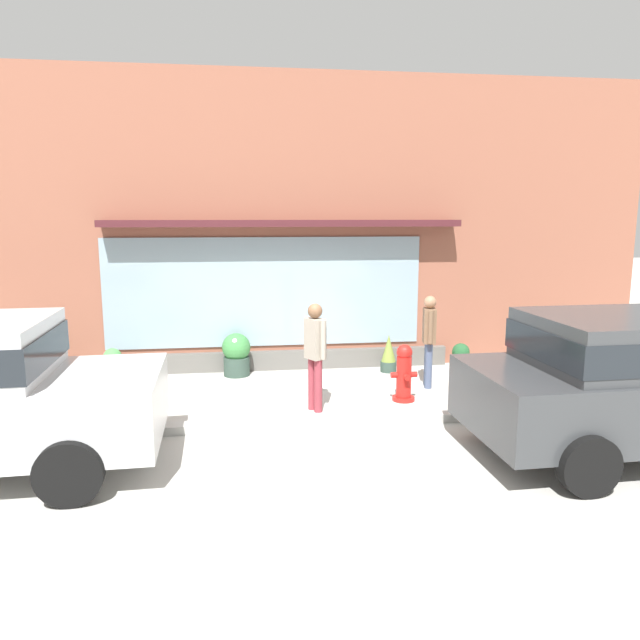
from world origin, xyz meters
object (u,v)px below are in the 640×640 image
(potted_plant_near_hydrant, at_px, (113,367))
(potted_plant_window_left, at_px, (535,336))
(parked_car_dark_gray, at_px, (640,377))
(fire_hydrant, at_px, (404,373))
(pedestrian_with_handbag, at_px, (429,334))
(potted_plant_by_entrance, at_px, (236,354))
(potted_plant_trailing_edge, at_px, (57,355))
(potted_plant_corner_tall, at_px, (389,354))
(potted_plant_window_right, at_px, (461,357))
(pedestrian_passerby, at_px, (315,349))

(potted_plant_near_hydrant, distance_m, potted_plant_window_left, 7.82)
(parked_car_dark_gray, bearing_deg, fire_hydrant, 131.02)
(pedestrian_with_handbag, distance_m, potted_plant_by_entrance, 3.45)
(parked_car_dark_gray, distance_m, potted_plant_window_left, 4.39)
(potted_plant_trailing_edge, height_order, potted_plant_near_hydrant, potted_plant_trailing_edge)
(parked_car_dark_gray, height_order, potted_plant_corner_tall, parked_car_dark_gray)
(fire_hydrant, xyz_separation_m, potted_plant_by_entrance, (-2.60, 1.86, -0.04))
(fire_hydrant, bearing_deg, parked_car_dark_gray, -47.60)
(pedestrian_with_handbag, relative_size, potted_plant_window_right, 2.91)
(potted_plant_corner_tall, bearing_deg, potted_plant_window_left, 2.10)
(potted_plant_near_hydrant, bearing_deg, parked_car_dark_gray, -30.09)
(parked_car_dark_gray, distance_m, potted_plant_near_hydrant, 8.02)
(potted_plant_window_left, bearing_deg, potted_plant_window_right, -170.05)
(fire_hydrant, distance_m, potted_plant_near_hydrant, 4.96)
(pedestrian_with_handbag, bearing_deg, potted_plant_window_left, -52.89)
(potted_plant_corner_tall, bearing_deg, parked_car_dark_gray, -64.19)
(potted_plant_window_left, bearing_deg, potted_plant_trailing_edge, -179.20)
(potted_plant_window_right, height_order, potted_plant_by_entrance, potted_plant_by_entrance)
(pedestrian_passerby, relative_size, potted_plant_trailing_edge, 1.52)
(pedestrian_with_handbag, xyz_separation_m, potted_plant_corner_tall, (-0.42, 1.03, -0.57))
(potted_plant_trailing_edge, bearing_deg, parked_car_dark_gray, -27.87)
(potted_plant_corner_tall, bearing_deg, potted_plant_near_hydrant, -178.10)
(fire_hydrant, height_order, pedestrian_passerby, pedestrian_passerby)
(parked_car_dark_gray, height_order, potted_plant_by_entrance, parked_car_dark_gray)
(potted_plant_window_right, distance_m, potted_plant_window_left, 1.63)
(fire_hydrant, distance_m, parked_car_dark_gray, 3.33)
(potted_plant_trailing_edge, bearing_deg, potted_plant_by_entrance, 2.42)
(potted_plant_by_entrance, bearing_deg, potted_plant_near_hydrant, -172.54)
(parked_car_dark_gray, distance_m, potted_plant_trailing_edge, 8.90)
(fire_hydrant, height_order, potted_plant_near_hydrant, fire_hydrant)
(pedestrian_with_handbag, relative_size, parked_car_dark_gray, 0.36)
(pedestrian_passerby, height_order, potted_plant_corner_tall, pedestrian_passerby)
(potted_plant_window_right, xyz_separation_m, potted_plant_window_left, (1.59, 0.28, 0.28))
(pedestrian_with_handbag, distance_m, potted_plant_window_left, 2.76)
(potted_plant_near_hydrant, height_order, potted_plant_by_entrance, potted_plant_by_entrance)
(pedestrian_passerby, height_order, potted_plant_by_entrance, pedestrian_passerby)
(pedestrian_with_handbag, bearing_deg, pedestrian_passerby, 128.71)
(potted_plant_corner_tall, bearing_deg, pedestrian_with_handbag, -67.79)
(parked_car_dark_gray, relative_size, potted_plant_trailing_edge, 4.05)
(fire_hydrant, xyz_separation_m, potted_plant_near_hydrant, (-4.70, 1.58, -0.13))
(potted_plant_window_right, bearing_deg, potted_plant_near_hydrant, 179.92)
(potted_plant_window_right, bearing_deg, pedestrian_passerby, -147.70)
(parked_car_dark_gray, height_order, potted_plant_window_left, parked_car_dark_gray)
(potted_plant_by_entrance, bearing_deg, potted_plant_corner_tall, -2.32)
(pedestrian_with_handbag, relative_size, potted_plant_near_hydrant, 2.48)
(pedestrian_with_handbag, height_order, potted_plant_trailing_edge, pedestrian_with_handbag)
(potted_plant_trailing_edge, bearing_deg, potted_plant_window_right, -1.25)
(potted_plant_trailing_edge, relative_size, potted_plant_window_left, 0.89)
(potted_plant_by_entrance, height_order, potted_plant_window_left, potted_plant_window_left)
(parked_car_dark_gray, bearing_deg, potted_plant_near_hydrant, 148.54)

